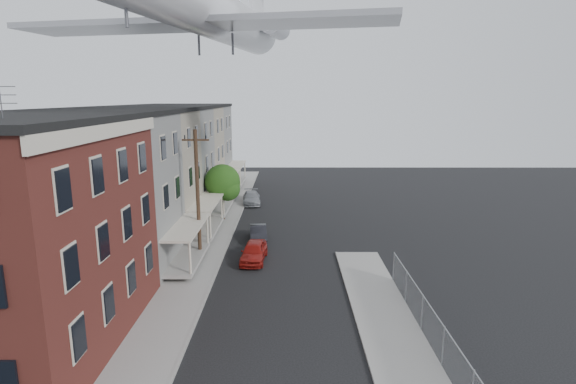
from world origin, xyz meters
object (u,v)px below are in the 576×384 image
object	(u,v)px
car_near	(254,252)
utility_pole	(198,193)
car_far	(251,198)
street_tree	(224,184)
airplane	(213,13)
car_mid	(258,233)

from	to	relation	value
car_near	utility_pole	bearing A→B (deg)	176.52
utility_pole	car_far	bearing A→B (deg)	82.38
utility_pole	car_far	size ratio (longest dim) A/B	2.06
street_tree	car_near	xyz separation A→B (m)	(3.47, -10.42, -2.77)
car_near	airplane	distance (m)	16.75
car_mid	car_near	bearing A→B (deg)	-95.94
street_tree	car_far	size ratio (longest dim) A/B	1.19
street_tree	utility_pole	bearing A→B (deg)	-91.89
car_mid	car_far	world-z (taller)	car_far
airplane	car_near	bearing A→B (deg)	-50.89
car_near	airplane	size ratio (longest dim) A/B	0.14
car_near	car_far	xyz separation A→B (m)	(-1.58, 17.13, -0.04)
car_mid	airplane	xyz separation A→B (m)	(-2.87, -0.97, 16.20)
airplane	car_mid	bearing A→B (deg)	18.78
street_tree	airplane	distance (m)	15.04
utility_pole	car_far	distance (m)	17.26
car_near	airplane	world-z (taller)	airplane
street_tree	car_mid	bearing A→B (deg)	-59.61
car_near	car_mid	xyz separation A→B (m)	(0.00, 4.50, -0.08)
car_near	street_tree	bearing A→B (deg)	112.42
street_tree	car_far	distance (m)	7.52
street_tree	airplane	xyz separation A→B (m)	(0.61, -6.90, 13.35)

